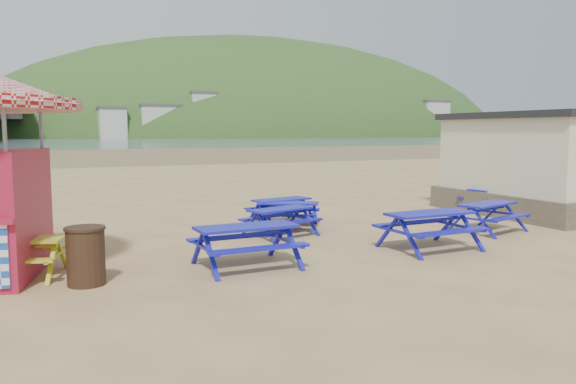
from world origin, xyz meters
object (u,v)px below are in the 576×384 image
picnic_table_yellow (14,258)px  picnic_table_blue_a (280,222)px  amenity_block (576,162)px  litter_bin (86,255)px  picnic_table_blue_b (288,215)px

picnic_table_yellow → picnic_table_blue_a: bearing=32.9°
picnic_table_blue_a → picnic_table_yellow: size_ratio=0.98×
picnic_table_blue_a → picnic_table_yellow: 6.12m
amenity_block → litter_bin: bearing=-169.5°
litter_bin → amenity_block: bearing=10.5°
picnic_table_blue_b → amenity_block: size_ratio=0.28×
picnic_table_yellow → litter_bin: 1.52m
picnic_table_yellow → litter_bin: size_ratio=2.01×
picnic_table_blue_a → amenity_block: amenity_block is taller
picnic_table_yellow → litter_bin: litter_bin is taller
picnic_table_yellow → amenity_block: 16.69m
amenity_block → picnic_table_blue_a: bearing=-179.1°
picnic_table_blue_b → litter_bin: litter_bin is taller
picnic_table_blue_a → amenity_block: (10.65, 0.18, 1.22)m
picnic_table_blue_a → amenity_block: bearing=-15.4°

